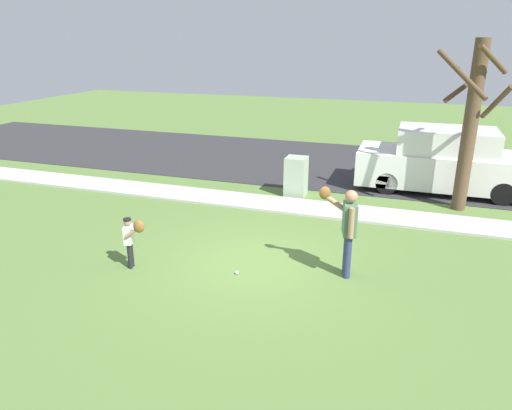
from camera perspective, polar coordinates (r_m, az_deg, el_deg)
The scene contains 9 objects.
ground_plane at distance 12.96m, azimuth 4.67°, elevation -0.42°, with size 48.00×48.00×0.00m, color #567538.
sidewalk_strip at distance 13.04m, azimuth 4.79°, elevation -0.15°, with size 36.00×1.20×0.06m, color #B2B2AD.
road_surface at distance 17.74m, azimuth 8.75°, elevation 4.98°, with size 36.00×6.80×0.02m, color #2D2D30.
person_adult at distance 9.14m, azimuth 10.90°, elevation -2.27°, with size 0.81×0.61×1.76m.
person_child at distance 9.70m, azimuth -14.78°, elevation -3.57°, with size 0.54×0.37×1.10m.
baseball at distance 9.44m, azimuth -2.31°, elevation -8.13°, with size 0.07×0.07×0.07m, color white.
utility_cabinet at distance 13.89m, azimuth 4.85°, elevation 3.45°, with size 0.60×0.59×1.15m, color #9EB293.
street_tree_near at distance 13.46m, azimuth 24.47°, elevation 9.09°, with size 1.84×1.88×4.41m.
parked_van_white at distance 15.24m, azimuth 21.72°, elevation 4.85°, with size 5.00×1.95×1.88m.
Camera 1 is at (2.88, -8.33, 4.43)m, focal length 33.22 mm.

